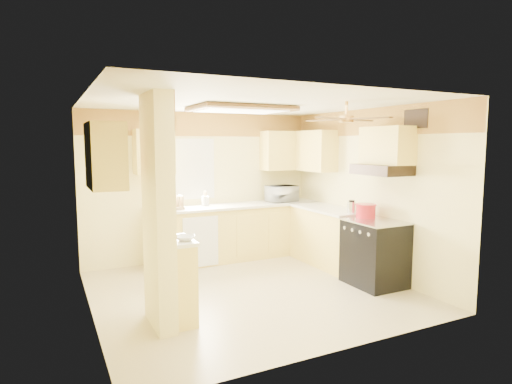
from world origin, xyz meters
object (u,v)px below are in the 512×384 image
bowl (185,238)px  dutch_oven (366,211)px  microwave (282,194)px  kettle (352,207)px  stove (375,253)px

bowl → dutch_oven: size_ratio=0.70×
microwave → dutch_oven: 1.90m
kettle → dutch_oven: bearing=-86.0°
stove → microwave: size_ratio=1.77×
bowl → dutch_oven: (2.80, 0.36, 0.05)m
dutch_oven → kettle: 0.29m
bowl → kettle: 2.85m
stove → microwave: 2.24m
stove → bowl: (-2.76, -0.11, 0.51)m
bowl → stove: bearing=2.2°
kettle → stove: bearing=-91.8°
stove → microwave: (-0.28, 2.13, 0.62)m
microwave → bowl: bearing=37.8°
stove → kettle: (0.02, 0.55, 0.57)m
stove → kettle: kettle is taller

